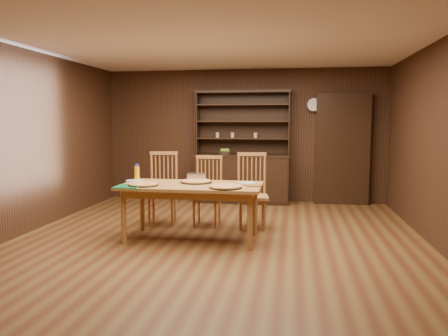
% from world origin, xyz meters
% --- Properties ---
extents(floor, '(6.00, 6.00, 0.00)m').
position_xyz_m(floor, '(0.00, 0.00, 0.00)').
color(floor, brown).
rests_on(floor, ground).
extents(room_shell, '(6.00, 6.00, 6.00)m').
position_xyz_m(room_shell, '(0.00, 0.00, 1.58)').
color(room_shell, white).
rests_on(room_shell, floor).
extents(china_hutch, '(1.84, 0.52, 2.17)m').
position_xyz_m(china_hutch, '(-0.00, 2.75, 0.60)').
color(china_hutch, black).
rests_on(china_hutch, floor).
extents(doorway, '(1.00, 0.18, 2.10)m').
position_xyz_m(doorway, '(1.90, 2.90, 1.05)').
color(doorway, black).
rests_on(doorway, floor).
extents(wall_clock, '(0.30, 0.05, 0.30)m').
position_xyz_m(wall_clock, '(1.35, 2.96, 1.90)').
color(wall_clock, black).
rests_on(wall_clock, room_shell).
extents(dining_table, '(1.86, 0.93, 0.75)m').
position_xyz_m(dining_table, '(-0.35, -0.05, 0.67)').
color(dining_table, '#B2773D').
rests_on(dining_table, floor).
extents(chair_left, '(0.51, 0.49, 1.11)m').
position_xyz_m(chair_left, '(-1.01, 0.83, 0.59)').
color(chair_left, '#B2793D').
rests_on(chair_left, floor).
extents(chair_center, '(0.44, 0.42, 1.06)m').
position_xyz_m(chair_center, '(-0.30, 0.84, 0.56)').
color(chair_center, '#B2793D').
rests_on(chair_center, floor).
extents(chair_right, '(0.52, 0.50, 1.12)m').
position_xyz_m(chair_right, '(0.38, 0.79, 0.59)').
color(chair_right, '#B2793D').
rests_on(chair_right, floor).
extents(pizza_left, '(0.40, 0.40, 0.04)m').
position_xyz_m(pizza_left, '(-0.94, -0.26, 0.77)').
color(pizza_left, black).
rests_on(pizza_left, dining_table).
extents(pizza_right, '(0.42, 0.42, 0.04)m').
position_xyz_m(pizza_right, '(0.15, -0.30, 0.77)').
color(pizza_right, black).
rests_on(pizza_right, dining_table).
extents(pizza_center, '(0.43, 0.43, 0.04)m').
position_xyz_m(pizza_center, '(-0.32, 0.12, 0.77)').
color(pizza_center, black).
rests_on(pizza_center, dining_table).
extents(cooling_rack, '(0.40, 0.40, 0.01)m').
position_xyz_m(cooling_rack, '(-1.10, -0.38, 0.76)').
color(cooling_rack, '#0CA154').
rests_on(cooling_rack, dining_table).
extents(plate_left, '(0.26, 0.26, 0.02)m').
position_xyz_m(plate_left, '(-1.20, 0.12, 0.76)').
color(plate_left, silver).
rests_on(plate_left, dining_table).
extents(plate_right, '(0.26, 0.26, 0.02)m').
position_xyz_m(plate_right, '(0.37, 0.14, 0.76)').
color(plate_right, silver).
rests_on(plate_right, dining_table).
extents(foil_dish, '(0.29, 0.23, 0.10)m').
position_xyz_m(foil_dish, '(-0.37, 0.35, 0.80)').
color(foil_dish, white).
rests_on(foil_dish, dining_table).
extents(juice_bottle, '(0.07, 0.07, 0.23)m').
position_xyz_m(juice_bottle, '(-1.21, 0.22, 0.86)').
color(juice_bottle, orange).
rests_on(juice_bottle, dining_table).
extents(pot_holder_a, '(0.19, 0.19, 0.01)m').
position_xyz_m(pot_holder_a, '(0.48, -0.06, 0.76)').
color(pot_holder_a, red).
rests_on(pot_holder_a, dining_table).
extents(pot_holder_b, '(0.19, 0.19, 0.01)m').
position_xyz_m(pot_holder_b, '(0.43, 0.02, 0.76)').
color(pot_holder_b, red).
rests_on(pot_holder_b, dining_table).
extents(fruit_bowl, '(0.28, 0.28, 0.12)m').
position_xyz_m(fruit_bowl, '(-0.33, 2.69, 0.98)').
color(fruit_bowl, black).
rests_on(fruit_bowl, china_hutch).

